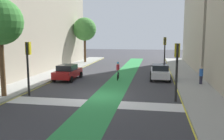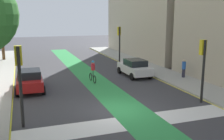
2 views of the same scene
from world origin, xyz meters
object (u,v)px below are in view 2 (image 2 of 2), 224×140
at_px(traffic_signal_near_right, 203,59).
at_px(street_tree_far, 0,16).
at_px(cyclist_in_lane, 93,71).
at_px(car_red_left_far, 30,80).
at_px(traffic_signal_near_left, 19,71).
at_px(traffic_signal_far_right, 119,39).
at_px(pedestrian_sidewalk_right_a, 184,68).
at_px(car_white_right_far, 135,67).

xyz_separation_m(traffic_signal_near_right, street_tree_far, (-12.86, 21.54, 2.65)).
bearing_deg(cyclist_in_lane, traffic_signal_near_right, -54.60).
relative_size(car_red_left_far, cyclist_in_lane, 2.28).
distance_m(traffic_signal_near_left, car_red_left_far, 7.06).
xyz_separation_m(traffic_signal_far_right, cyclist_in_lane, (-4.86, -6.61, -2.05)).
distance_m(traffic_signal_near_right, cyclist_in_lane, 9.16).
bearing_deg(pedestrian_sidewalk_right_a, traffic_signal_far_right, 110.39).
bearing_deg(traffic_signal_near_right, traffic_signal_far_right, 91.37).
height_order(traffic_signal_far_right, car_white_right_far, traffic_signal_far_right).
xyz_separation_m(traffic_signal_near_left, cyclist_in_lane, (5.70, 7.55, -1.89)).
xyz_separation_m(traffic_signal_near_right, car_white_right_far, (-0.94, 8.29, -2.02)).
xyz_separation_m(traffic_signal_far_right, street_tree_far, (-12.53, 7.62, 2.46)).
height_order(traffic_signal_near_left, street_tree_far, street_tree_far).
xyz_separation_m(car_red_left_far, car_white_right_far, (9.36, 1.80, 0.00)).
bearing_deg(traffic_signal_far_right, cyclist_in_lane, -126.36).
xyz_separation_m(cyclist_in_lane, pedestrian_sidewalk_right_a, (7.88, -1.50, -0.01)).
distance_m(traffic_signal_near_right, pedestrian_sidewalk_right_a, 6.67).
relative_size(traffic_signal_near_right, traffic_signal_far_right, 0.93).
relative_size(traffic_signal_far_right, street_tree_far, 0.60).
height_order(traffic_signal_near_left, car_white_right_far, traffic_signal_near_left).
bearing_deg(traffic_signal_near_right, car_red_left_far, 147.79).
distance_m(car_red_left_far, pedestrian_sidewalk_right_a, 13.01).
height_order(traffic_signal_far_right, street_tree_far, street_tree_far).
bearing_deg(car_red_left_far, street_tree_far, 99.63).
height_order(cyclist_in_lane, street_tree_far, street_tree_far).
xyz_separation_m(traffic_signal_near_left, car_white_right_far, (9.95, 8.53, -2.06)).
bearing_deg(traffic_signal_near_left, street_tree_far, 95.16).
bearing_deg(car_white_right_far, traffic_signal_far_right, 83.80).
height_order(traffic_signal_far_right, pedestrian_sidewalk_right_a, traffic_signal_far_right).
relative_size(pedestrian_sidewalk_right_a, street_tree_far, 0.22).
bearing_deg(street_tree_far, traffic_signal_far_right, -31.30).
distance_m(cyclist_in_lane, pedestrian_sidewalk_right_a, 8.02).
bearing_deg(traffic_signal_near_left, traffic_signal_near_right, 1.23).
height_order(car_white_right_far, street_tree_far, street_tree_far).
bearing_deg(cyclist_in_lane, street_tree_far, 118.31).
height_order(cyclist_in_lane, pedestrian_sidewalk_right_a, cyclist_in_lane).
bearing_deg(traffic_signal_near_left, traffic_signal_far_right, 53.27).
xyz_separation_m(traffic_signal_far_right, pedestrian_sidewalk_right_a, (3.02, -8.11, -2.06)).
bearing_deg(street_tree_far, pedestrian_sidewalk_right_a, -45.34).
relative_size(cyclist_in_lane, street_tree_far, 0.26).
height_order(traffic_signal_near_left, cyclist_in_lane, traffic_signal_near_left).
relative_size(traffic_signal_near_right, pedestrian_sidewalk_right_a, 2.51).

